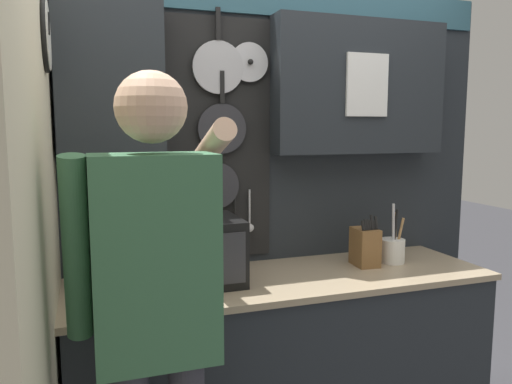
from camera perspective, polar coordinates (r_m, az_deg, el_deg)
base_cabinet_counter at (r=2.60m, az=3.21°, el=-19.16°), size 2.02×0.64×0.90m
back_wall_unit at (r=2.61m, az=1.61°, el=3.89°), size 2.59×0.22×2.33m
side_wall at (r=1.82m, az=-23.21°, el=-6.86°), size 0.07×1.60×2.33m
microwave at (r=2.29m, az=-8.24°, el=-6.79°), size 0.51×0.36×0.30m
knife_block at (r=2.64m, az=12.36°, el=-6.08°), size 0.12×0.16×0.27m
utensil_crock at (r=2.74m, az=15.36°, el=-6.32°), size 0.13×0.13×0.32m
person at (r=1.65m, az=-11.39°, el=-11.91°), size 0.54×0.67×1.78m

